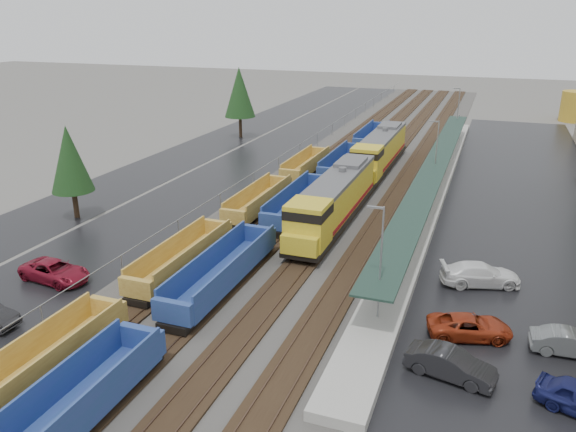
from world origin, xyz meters
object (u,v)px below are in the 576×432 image
well_string_blue (267,233)px  parked_car_east_e (571,343)px  well_string_yellow (183,259)px  parked_car_east_a (450,364)px  locomotive_lead (334,200)px  locomotive_trail (380,151)px  storage_tank (576,106)px  parked_car_west_c (55,271)px  parked_car_east_c (480,274)px  parked_car_east_b (470,327)px

well_string_blue → parked_car_east_e: 24.31m
well_string_yellow → parked_car_east_a: well_string_yellow is taller
locomotive_lead → locomotive_trail: (0.00, 21.00, 0.00)m
well_string_yellow → storage_tank: bearing=66.9°
well_string_yellow → well_string_blue: 8.16m
locomotive_lead → well_string_yellow: 15.77m
parked_car_west_c → parked_car_east_c: size_ratio=0.96×
parked_car_west_c → parked_car_east_e: parked_car_west_c is taller
parked_car_east_a → parked_car_east_e: 7.85m
well_string_blue → parked_car_east_b: bearing=-28.1°
well_string_yellow → parked_car_east_c: bearing=14.8°
locomotive_trail → storage_tank: 54.07m
well_string_yellow → parked_car_east_c: 22.04m
storage_tank → parked_car_east_a: size_ratio=1.14×
parked_car_east_a → parked_car_east_c: size_ratio=0.85×
well_string_blue → parked_car_east_e: size_ratio=22.05×
well_string_blue → parked_car_east_b: size_ratio=19.39×
parked_car_east_b → parked_car_east_e: 5.58m
storage_tank → parked_car_east_a: (-14.52, -88.02, -1.94)m
storage_tank → parked_car_east_b: size_ratio=1.09×
well_string_yellow → parked_car_east_a: bearing=-17.8°
locomotive_lead → parked_car_east_e: 24.20m
locomotive_lead → storage_tank: storage_tank is taller
parked_car_east_c → parked_car_east_e: (5.28, -7.52, -0.09)m
well_string_blue → locomotive_trail: bearing=81.7°
parked_car_west_c → parked_car_east_e: 34.82m
locomotive_trail → parked_car_east_c: locomotive_trail is taller
storage_tank → locomotive_trail: bearing=-119.7°
locomotive_trail → well_string_blue: size_ratio=0.22×
locomotive_lead → locomotive_trail: bearing=90.0°
locomotive_lead → parked_car_east_b: (13.01, -15.47, -1.84)m
parked_car_east_c → parked_car_east_e: 9.19m
storage_tank → parked_car_east_c: 77.06m
locomotive_lead → well_string_blue: size_ratio=0.22×
locomotive_lead → well_string_blue: 7.67m
locomotive_lead → parked_car_east_c: locomotive_lead is taller
parked_car_west_c → parked_car_east_a: (28.39, -2.02, 0.03)m
locomotive_lead → parked_car_east_b: bearing=-49.9°
parked_car_east_b → storage_tank: bearing=-25.9°
well_string_yellow → parked_car_east_a: 21.29m
well_string_yellow → parked_car_west_c: (-8.13, -4.49, -0.37)m
parked_car_east_b → parked_car_east_c: (0.30, 7.60, 0.12)m
parked_car_east_a → parked_car_east_c: bearing=7.5°
well_string_blue → parked_car_west_c: bearing=-136.3°
well_string_blue → well_string_yellow: bearing=-119.3°
parked_car_west_c → storage_tank: bearing=-20.2°
locomotive_trail → well_string_yellow: (-8.00, -34.52, -1.41)m
storage_tank → parked_car_east_a: 89.23m
well_string_blue → parked_car_west_c: 16.80m
locomotive_lead → parked_car_west_c: locomotive_lead is taller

